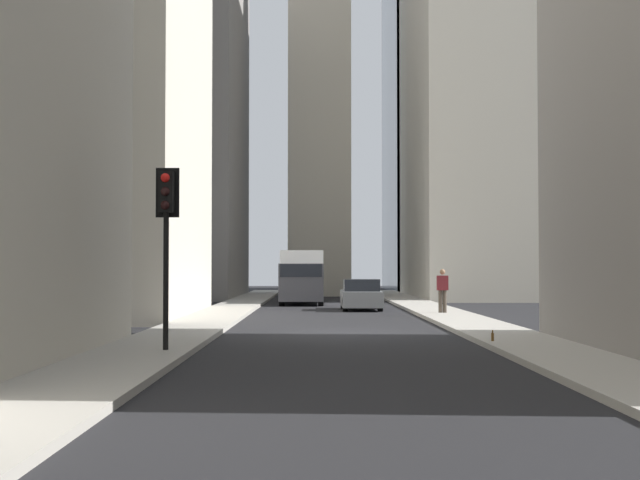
# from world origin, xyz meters

# --- Properties ---
(ground_plane) EXTENTS (135.00, 135.00, 0.00)m
(ground_plane) POSITION_xyz_m (0.00, 0.00, 0.00)
(ground_plane) COLOR black
(sidewalk_right) EXTENTS (90.00, 2.20, 0.14)m
(sidewalk_right) POSITION_xyz_m (0.00, 4.50, 0.07)
(sidewalk_right) COLOR #A8A399
(sidewalk_right) RESTS_ON ground_plane
(sidewalk_left) EXTENTS (90.00, 2.20, 0.14)m
(sidewalk_left) POSITION_xyz_m (0.00, -4.50, 0.07)
(sidewalk_left) COLOR #A8A399
(sidewalk_left) RESTS_ON ground_plane
(building_left_far) EXTENTS (19.20, 10.50, 27.38)m
(building_left_far) POSITION_xyz_m (31.90, -10.59, 13.70)
(building_left_far) COLOR beige
(building_left_far) RESTS_ON ground_plane
(building_right_far) EXTENTS (15.42, 10.50, 28.05)m
(building_right_far) POSITION_xyz_m (31.21, 10.59, 14.04)
(building_right_far) COLOR gray
(building_right_far) RESTS_ON ground_plane
(church_spire) EXTENTS (4.71, 4.71, 35.91)m
(church_spire) POSITION_xyz_m (35.31, 0.41, 18.78)
(church_spire) COLOR beige
(church_spire) RESTS_ON ground_plane
(delivery_truck) EXTENTS (6.46, 2.25, 2.84)m
(delivery_truck) POSITION_xyz_m (20.74, 1.40, 1.46)
(delivery_truck) COLOR silver
(delivery_truck) RESTS_ON ground_plane
(hatchback_grey) EXTENTS (4.30, 1.78, 1.42)m
(hatchback_grey) POSITION_xyz_m (14.04, -1.40, 0.66)
(hatchback_grey) COLOR slate
(hatchback_grey) RESTS_ON ground_plane
(traffic_light_foreground) EXTENTS (0.43, 0.52, 4.01)m
(traffic_light_foreground) POSITION_xyz_m (-7.08, 3.96, 3.08)
(traffic_light_foreground) COLOR black
(traffic_light_foreground) RESTS_ON sidewalk_right
(pedestrian) EXTENTS (0.26, 0.44, 1.74)m
(pedestrian) POSITION_xyz_m (8.99, -4.40, 1.09)
(pedestrian) COLOR #473D33
(pedestrian) RESTS_ON sidewalk_left
(discarded_bottle) EXTENTS (0.07, 0.07, 0.27)m
(discarded_bottle) POSITION_xyz_m (-4.82, -3.65, 0.25)
(discarded_bottle) COLOR brown
(discarded_bottle) RESTS_ON sidewalk_left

